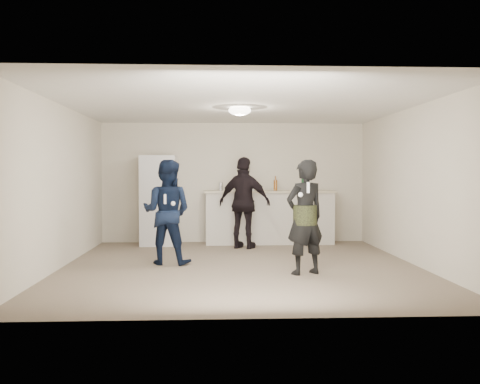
{
  "coord_description": "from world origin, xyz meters",
  "views": [
    {
      "loc": [
        -0.4,
        -8.24,
        1.45
      ],
      "look_at": [
        0.0,
        0.2,
        1.15
      ],
      "focal_mm": 40.0,
      "sensor_mm": 36.0,
      "label": 1
    }
  ],
  "objects_px": {
    "woman": "(305,217)",
    "counter": "(269,218)",
    "shaker": "(221,187)",
    "spectator": "(244,203)",
    "fridge": "(159,200)",
    "man": "(167,212)"
  },
  "relations": [
    {
      "from": "woman",
      "to": "counter",
      "type": "bearing_deg",
      "value": -111.27
    },
    {
      "from": "man",
      "to": "counter",
      "type": "bearing_deg",
      "value": -115.03
    },
    {
      "from": "counter",
      "to": "woman",
      "type": "distance_m",
      "value": 3.38
    },
    {
      "from": "man",
      "to": "spectator",
      "type": "bearing_deg",
      "value": -114.89
    },
    {
      "from": "counter",
      "to": "fridge",
      "type": "relative_size",
      "value": 1.44
    },
    {
      "from": "spectator",
      "to": "man",
      "type": "bearing_deg",
      "value": 76.97
    },
    {
      "from": "shaker",
      "to": "spectator",
      "type": "relative_size",
      "value": 0.1
    },
    {
      "from": "man",
      "to": "spectator",
      "type": "height_order",
      "value": "spectator"
    },
    {
      "from": "shaker",
      "to": "man",
      "type": "distance_m",
      "value": 2.56
    },
    {
      "from": "fridge",
      "to": "shaker",
      "type": "height_order",
      "value": "fridge"
    },
    {
      "from": "fridge",
      "to": "woman",
      "type": "bearing_deg",
      "value": -53.69
    },
    {
      "from": "man",
      "to": "woman",
      "type": "relative_size",
      "value": 1.01
    },
    {
      "from": "shaker",
      "to": "man",
      "type": "bearing_deg",
      "value": -110.52
    },
    {
      "from": "shaker",
      "to": "man",
      "type": "relative_size",
      "value": 0.1
    },
    {
      "from": "counter",
      "to": "spectator",
      "type": "bearing_deg",
      "value": -128.74
    },
    {
      "from": "man",
      "to": "shaker",
      "type": "bearing_deg",
      "value": -97.15
    },
    {
      "from": "woman",
      "to": "spectator",
      "type": "distance_m",
      "value": 2.76
    },
    {
      "from": "fridge",
      "to": "man",
      "type": "relative_size",
      "value": 1.08
    },
    {
      "from": "fridge",
      "to": "woman",
      "type": "distance_m",
      "value": 4.08
    },
    {
      "from": "man",
      "to": "spectator",
      "type": "distance_m",
      "value": 2.15
    },
    {
      "from": "fridge",
      "to": "man",
      "type": "bearing_deg",
      "value": -81.01
    },
    {
      "from": "counter",
      "to": "woman",
      "type": "relative_size",
      "value": 1.59
    }
  ]
}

